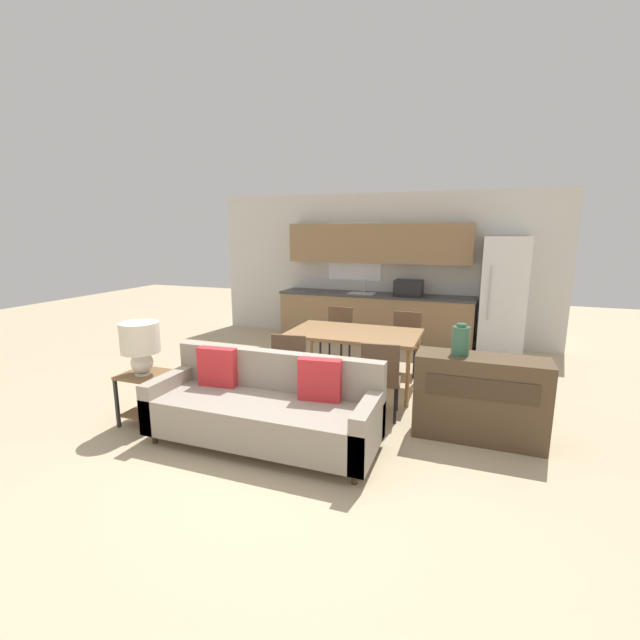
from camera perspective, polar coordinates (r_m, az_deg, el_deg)
ground_plane at (r=4.22m, az=-7.04°, el=-16.76°), size 20.00×20.00×0.00m
wall_back at (r=8.13m, az=7.83°, el=6.98°), size 6.40×0.07×2.70m
kitchen_counter at (r=7.89m, az=7.37°, el=3.12°), size 3.51×0.65×2.15m
refrigerator at (r=7.61m, az=23.15°, el=2.89°), size 0.69×0.69×1.93m
dining_table at (r=5.54m, az=4.59°, el=-2.13°), size 1.65×1.00×0.74m
couch at (r=4.22m, az=-7.26°, el=-11.56°), size 2.20×0.80×0.85m
side_table at (r=4.93m, az=-22.26°, el=-8.59°), size 0.44×0.44×0.55m
table_lamp at (r=4.74m, az=-22.85°, el=-2.78°), size 0.39×0.39×0.55m
credenza at (r=4.50m, az=20.50°, el=-9.73°), size 1.22×0.43×0.84m
vase at (r=4.34m, az=18.24°, el=-2.58°), size 0.17×0.17×0.31m
dining_chair_far_right at (r=6.28m, az=11.31°, el=-2.57°), size 0.42×0.42×0.87m
dining_chair_far_left at (r=6.57m, az=2.29°, el=-1.73°), size 0.45×0.45×0.87m
dining_chair_near_right at (r=4.68m, az=8.09°, el=-7.43°), size 0.47×0.47×0.87m
dining_chair_near_left at (r=5.02m, az=-3.77°, el=-6.00°), size 0.47×0.47×0.87m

